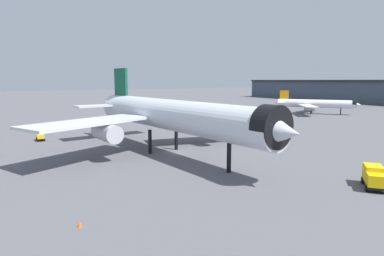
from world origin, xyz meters
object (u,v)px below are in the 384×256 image
Objects in this scene: airliner_near_gate at (169,115)px; service_truck_front at (374,177)px; baggage_tug_wing at (40,137)px; traffic_cone_near_nose at (80,224)px; airliner_far_taxiway at (315,104)px.

airliner_near_gate reaches higher than service_truck_front.
traffic_cone_near_nose is at bearing 178.86° from baggage_tug_wing.
airliner_near_gate is 18.32× the size of baggage_tug_wing.
airliner_near_gate is 100.13m from airliner_far_taxiway.
airliner_far_taxiway reaches higher than service_truck_front.
airliner_far_taxiway is 5.77× the size of service_truck_front.
traffic_cone_near_nose is (54.83, -7.03, -0.67)m from baggage_tug_wing.
traffic_cone_near_nose is (54.38, -120.83, -4.20)m from airliner_far_taxiway.
airliner_near_gate is 1.83× the size of airliner_far_taxiway.
airliner_near_gate reaches higher than airliner_far_taxiway.
baggage_tug_wing is (-66.31, -30.21, -0.62)m from service_truck_front.
baggage_tug_wing is 5.47× the size of traffic_cone_near_nose.
airliner_near_gate is 35.68m from traffic_cone_near_nose.
airliner_near_gate is 37.59m from service_truck_front.
baggage_tug_wing is at bearing 172.69° from traffic_cone_near_nose.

